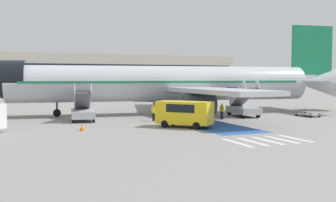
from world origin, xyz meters
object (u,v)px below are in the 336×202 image
(terminal_building, at_px, (111,73))
(ground_crew_2, at_px, (196,108))
(boarding_stairs_aft, at_px, (243,107))
(traffic_cone_2, at_px, (159,119))
(service_van_1, at_px, (185,112))
(boarding_stairs_forward, at_px, (83,111))
(ground_crew_0, at_px, (185,109))
(traffic_cone_1, at_px, (196,119))
(ground_crew_1, at_px, (222,110))
(ground_crew_3, at_px, (153,112))
(fuel_tanker, at_px, (167,92))
(traffic_cone_0, at_px, (82,127))
(baggage_cart, at_px, (308,114))
(airliner, at_px, (170,84))

(terminal_building, bearing_deg, ground_crew_2, -98.53)
(boarding_stairs_aft, xyz_separation_m, traffic_cone_2, (-10.56, -1.49, -0.75))
(service_van_1, height_order, traffic_cone_2, service_van_1)
(boarding_stairs_aft, height_order, traffic_cone_2, boarding_stairs_aft)
(boarding_stairs_forward, bearing_deg, traffic_cone_2, -22.56)
(ground_crew_0, bearing_deg, traffic_cone_1, -138.25)
(boarding_stairs_aft, relative_size, traffic_cone_2, 10.93)
(ground_crew_1, height_order, ground_crew_3, same)
(ground_crew_1, bearing_deg, ground_crew_3, 35.47)
(ground_crew_0, relative_size, ground_crew_3, 1.11)
(boarding_stairs_forward, height_order, ground_crew_2, boarding_stairs_forward)
(fuel_tanker, bearing_deg, traffic_cone_0, 156.08)
(fuel_tanker, height_order, baggage_cart, fuel_tanker)
(airliner, relative_size, boarding_stairs_forward, 8.32)
(airliner, distance_m, ground_crew_0, 6.08)
(ground_crew_0, bearing_deg, boarding_stairs_forward, 124.24)
(ground_crew_2, distance_m, traffic_cone_2, 4.76)
(terminal_building, bearing_deg, ground_crew_3, -101.48)
(boarding_stairs_aft, height_order, traffic_cone_0, boarding_stairs_aft)
(baggage_cart, xyz_separation_m, ground_crew_0, (-13.62, 2.87, 0.79))
(boarding_stairs_aft, relative_size, ground_crew_3, 3.35)
(airliner, distance_m, terminal_building, 84.46)
(ground_crew_1, bearing_deg, terminal_building, -51.55)
(airliner, height_order, ground_crew_0, airliner)
(airliner, bearing_deg, traffic_cone_2, 157.85)
(baggage_cart, bearing_deg, ground_crew_1, -8.45)
(ground_crew_1, xyz_separation_m, ground_crew_2, (-2.26, 1.43, 0.16))
(airliner, relative_size, traffic_cone_1, 70.49)
(boarding_stairs_forward, height_order, terminal_building, terminal_building)
(boarding_stairs_forward, bearing_deg, traffic_cone_1, -22.34)
(airliner, bearing_deg, ground_crew_1, -151.57)
(baggage_cart, relative_size, traffic_cone_2, 5.36)
(service_van_1, xyz_separation_m, ground_crew_0, (2.88, 6.23, -0.30))
(ground_crew_1, bearing_deg, boarding_stairs_aft, -108.35)
(ground_crew_1, distance_m, terminal_building, 91.46)
(terminal_building, bearing_deg, ground_crew_0, -99.26)
(boarding_stairs_aft, bearing_deg, boarding_stairs_forward, 180.00)
(airliner, xyz_separation_m, service_van_1, (-3.48, -11.73, -2.22))
(baggage_cart, height_order, traffic_cone_2, baggage_cart)
(boarding_stairs_forward, xyz_separation_m, fuel_tanker, (19.76, 26.05, 0.76))
(ground_crew_1, relative_size, ground_crew_2, 0.87)
(service_van_1, xyz_separation_m, traffic_cone_1, (2.55, 2.91, -1.02))
(ground_crew_1, relative_size, ground_crew_3, 1.00)
(boarding_stairs_aft, xyz_separation_m, ground_crew_1, (-3.74, -1.84, -0.07))
(baggage_cart, bearing_deg, ground_crew_0, -14.79)
(fuel_tanker, relative_size, terminal_building, 0.11)
(service_van_1, xyz_separation_m, ground_crew_2, (3.97, 5.79, -0.25))
(baggage_cart, distance_m, ground_crew_2, 12.79)
(fuel_tanker, bearing_deg, traffic_cone_2, 164.59)
(ground_crew_2, distance_m, ground_crew_3, 4.77)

